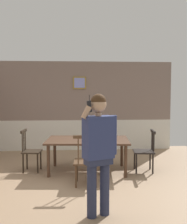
% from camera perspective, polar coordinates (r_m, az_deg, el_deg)
% --- Properties ---
extents(ground_plane, '(7.18, 7.18, 0.00)m').
position_cam_1_polar(ground_plane, '(5.56, -2.84, -14.75)').
color(ground_plane, '#9E7F60').
extents(room_back_partition, '(5.83, 0.17, 2.72)m').
position_cam_1_polar(room_back_partition, '(8.54, -3.33, 0.90)').
color(room_back_partition, gray).
rests_on(room_back_partition, ground_plane).
extents(dining_table, '(1.91, 1.24, 0.73)m').
position_cam_1_polar(dining_table, '(6.27, -1.22, -6.31)').
color(dining_table, '#4C3323').
rests_on(dining_table, ground_plane).
extents(chair_near_window, '(0.44, 0.44, 0.95)m').
position_cam_1_polar(chair_near_window, '(6.49, -12.89, -7.81)').
color(chair_near_window, '#2D2319').
rests_on(chair_near_window, ground_plane).
extents(chair_by_doorway, '(0.50, 0.50, 1.00)m').
position_cam_1_polar(chair_by_doorway, '(5.40, -1.54, -10.02)').
color(chair_by_doorway, '#513823').
rests_on(chair_by_doorway, ground_plane).
extents(chair_at_table_head, '(0.50, 0.50, 0.94)m').
position_cam_1_polar(chair_at_table_head, '(6.40, 10.63, -7.88)').
color(chair_at_table_head, black).
rests_on(chair_at_table_head, ground_plane).
extents(person_figure, '(0.53, 0.37, 1.78)m').
position_cam_1_polar(person_figure, '(3.99, 1.09, -6.89)').
color(person_figure, '#282E49').
rests_on(person_figure, ground_plane).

